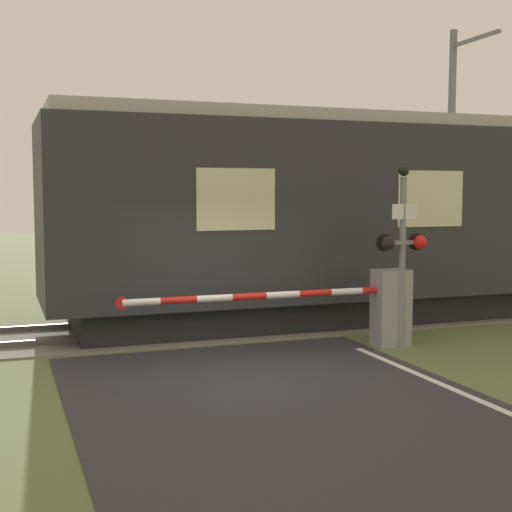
% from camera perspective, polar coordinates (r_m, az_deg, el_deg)
% --- Properties ---
extents(ground_plane, '(80.00, 80.00, 0.00)m').
position_cam_1_polar(ground_plane, '(10.56, -0.87, -9.57)').
color(ground_plane, '#5B6B3D').
extents(track_bed, '(36.00, 3.20, 0.13)m').
position_cam_1_polar(track_bed, '(14.13, -5.95, -5.76)').
color(track_bed, slate).
rests_on(track_bed, ground_plane).
extents(train, '(14.53, 3.10, 4.25)m').
position_cam_1_polar(train, '(15.65, 10.62, 3.14)').
color(train, black).
rests_on(train, ground_plane).
extents(crossing_barrier, '(5.08, 0.44, 1.34)m').
position_cam_1_polar(crossing_barrier, '(12.53, 9.45, -3.96)').
color(crossing_barrier, gray).
rests_on(crossing_barrier, ground_plane).
extents(signal_post, '(0.93, 0.26, 3.13)m').
position_cam_1_polar(signal_post, '(12.43, 11.66, 0.85)').
color(signal_post, gray).
rests_on(signal_post, ground_plane).
extents(catenary_pole, '(0.20, 1.90, 6.83)m').
position_cam_1_polar(catenary_pole, '(19.28, 15.37, 7.53)').
color(catenary_pole, slate).
rests_on(catenary_pole, ground_plane).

